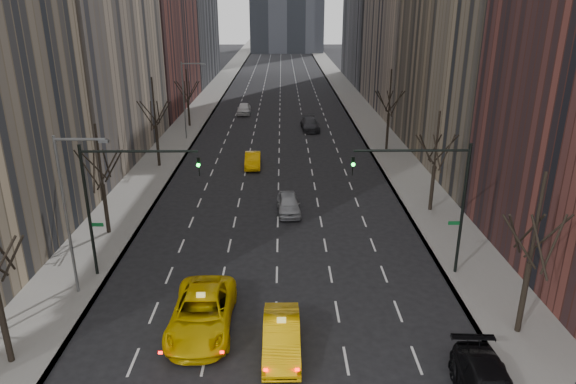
{
  "coord_description": "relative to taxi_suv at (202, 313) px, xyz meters",
  "views": [
    {
      "loc": [
        0.36,
        -15.38,
        15.39
      ],
      "look_at": [
        0.73,
        16.97,
        3.5
      ],
      "focal_mm": 32.0,
      "sensor_mm": 36.0,
      "label": 1
    }
  ],
  "objects": [
    {
      "name": "far_car_white",
      "position": [
        -1.64,
        53.53,
        -0.11
      ],
      "size": [
        1.9,
        4.71,
        1.6
      ],
      "primitive_type": "imported",
      "rotation": [
        0.0,
        0.0,
        -0.0
      ],
      "color": "silver",
      "rests_on": "ground"
    },
    {
      "name": "tree_rw_a",
      "position": [
        15.68,
        -0.58,
        2.96
      ],
      "size": [
        3.36,
        3.5,
        8.28
      ],
      "color": "black",
      "rests_on": "ground"
    },
    {
      "name": "streetlight_far",
      "position": [
        -7.16,
        38.42,
        4.71
      ],
      "size": [
        2.83,
        0.22,
        9.0
      ],
      "color": "slate",
      "rests_on": "ground"
    },
    {
      "name": "far_taxi",
      "position": [
        1.08,
        27.23,
        -0.19
      ],
      "size": [
        1.66,
        4.44,
        1.45
      ],
      "primitive_type": "imported",
      "rotation": [
        0.0,
        0.0,
        0.03
      ],
      "color": "#F8AE05",
      "rests_on": "ground"
    },
    {
      "name": "traffic_mast_left",
      "position": [
        -5.43,
        5.41,
        4.57
      ],
      "size": [
        6.69,
        0.39,
        8.0
      ],
      "color": "black",
      "rests_on": "ground"
    },
    {
      "name": "traffic_mast_right",
      "position": [
        12.79,
        5.41,
        4.57
      ],
      "size": [
        6.69,
        0.39,
        8.0
      ],
      "color": "black",
      "rests_on": "ground"
    },
    {
      "name": "tree_lw_d",
      "position": [
        -8.32,
        45.42,
        2.65
      ],
      "size": [
        3.36,
        3.5,
        7.36
      ],
      "color": "black",
      "rests_on": "ground"
    },
    {
      "name": "taxi_suv",
      "position": [
        0.0,
        0.0,
        0.0
      ],
      "size": [
        3.08,
        6.59,
        1.83
      ],
      "primitive_type": "imported",
      "rotation": [
        0.0,
        0.0,
        0.01
      ],
      "color": "#E7BE04",
      "rests_on": "ground"
    },
    {
      "name": "tree_lw_b",
      "position": [
        -8.32,
        11.42,
        2.81
      ],
      "size": [
        3.36,
        3.5,
        7.82
      ],
      "color": "black",
      "rests_on": "ground"
    },
    {
      "name": "sidewalk_left",
      "position": [
        -8.57,
        63.42,
        -0.84
      ],
      "size": [
        4.5,
        320.0,
        0.15
      ],
      "primitive_type": "cube",
      "color": "slate",
      "rests_on": "ground"
    },
    {
      "name": "sidewalk_right",
      "position": [
        15.93,
        63.42,
        -0.84
      ],
      "size": [
        4.5,
        320.0,
        0.15
      ],
      "primitive_type": "cube",
      "color": "slate",
      "rests_on": "ground"
    },
    {
      "name": "far_suv_grey",
      "position": [
        7.64,
        43.26,
        -0.14
      ],
      "size": [
        2.5,
        5.43,
        1.54
      ],
      "primitive_type": "imported",
      "rotation": [
        0.0,
        0.0,
        0.07
      ],
      "color": "#2F2F35",
      "rests_on": "ground"
    },
    {
      "name": "taxi_sedan",
      "position": [
        3.97,
        -1.88,
        -0.1
      ],
      "size": [
        1.73,
        4.91,
        1.62
      ],
      "primitive_type": "imported",
      "rotation": [
        0.0,
        0.0,
        0.0
      ],
      "color": "#FCB705",
      "rests_on": "ground"
    },
    {
      "name": "streetlight_near",
      "position": [
        -7.16,
        3.42,
        4.71
      ],
      "size": [
        2.83,
        0.22,
        9.0
      ],
      "color": "slate",
      "rests_on": "ground"
    },
    {
      "name": "tree_lw_c",
      "position": [
        -8.32,
        27.42,
        3.12
      ],
      "size": [
        3.36,
        3.5,
        8.74
      ],
      "color": "black",
      "rests_on": "ground"
    },
    {
      "name": "tree_rw_b",
      "position": [
        15.68,
        15.42,
        2.81
      ],
      "size": [
        3.36,
        3.5,
        7.82
      ],
      "color": "black",
      "rests_on": "ground"
    },
    {
      "name": "silver_sedan_ahead",
      "position": [
        4.51,
        15.24,
        -0.17
      ],
      "size": [
        1.98,
        4.43,
        1.48
      ],
      "primitive_type": "imported",
      "rotation": [
        0.0,
        0.0,
        0.06
      ],
      "color": "#999BA1",
      "rests_on": "ground"
    },
    {
      "name": "tree_rw_c",
      "position": [
        15.68,
        33.42,
        3.12
      ],
      "size": [
        3.36,
        3.5,
        8.74
      ],
      "color": "black",
      "rests_on": "ground"
    }
  ]
}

